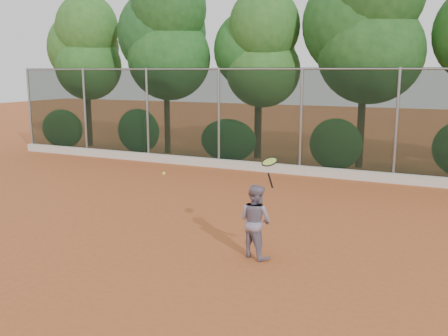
% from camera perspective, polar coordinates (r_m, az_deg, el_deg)
% --- Properties ---
extents(ground, '(80.00, 80.00, 0.00)m').
position_cam_1_polar(ground, '(10.62, -2.30, -7.58)').
color(ground, '#AE5529').
rests_on(ground, ground).
extents(concrete_curb, '(24.00, 0.20, 0.30)m').
position_cam_1_polar(concrete_curb, '(16.74, 8.45, -0.24)').
color(concrete_curb, silver).
rests_on(concrete_curb, ground).
extents(tennis_player, '(0.81, 0.72, 1.37)m').
position_cam_1_polar(tennis_player, '(9.20, 3.62, -6.07)').
color(tennis_player, gray).
rests_on(tennis_player, ground).
extents(chainlink_fence, '(24.09, 0.09, 3.50)m').
position_cam_1_polar(chainlink_fence, '(16.67, 8.79, 5.64)').
color(chainlink_fence, black).
rests_on(chainlink_fence, ground).
extents(foliage_backdrop, '(23.70, 3.63, 7.55)m').
position_cam_1_polar(foliage_backdrop, '(18.68, 9.14, 14.01)').
color(foliage_backdrop, '#3D2617').
rests_on(foliage_backdrop, ground).
extents(tennis_racket, '(0.38, 0.37, 0.57)m').
position_cam_1_polar(tennis_racket, '(8.79, 5.24, 0.46)').
color(tennis_racket, black).
rests_on(tennis_racket, ground).
extents(tennis_ball_in_flight, '(0.07, 0.07, 0.07)m').
position_cam_1_polar(tennis_ball_in_flight, '(10.38, -6.89, -0.63)').
color(tennis_ball_in_flight, yellow).
rests_on(tennis_ball_in_flight, ground).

